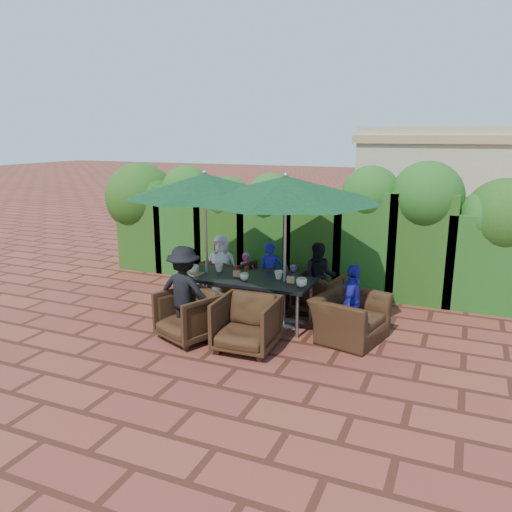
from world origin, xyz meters
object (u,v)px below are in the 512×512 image
at_px(chair_near_left, 189,313).
at_px(chair_near_right, 246,321).
at_px(chair_end_right, 350,310).
at_px(chair_far_right, 318,291).
at_px(umbrella_right, 286,189).
at_px(umbrella_left, 205,186).
at_px(dining_table, 247,282).
at_px(chair_far_left, 229,276).
at_px(chair_far_mid, 267,282).

relative_size(chair_near_left, chair_near_right, 0.96).
bearing_deg(chair_end_right, chair_far_right, 52.28).
bearing_deg(umbrella_right, chair_near_left, -136.38).
height_order(umbrella_left, chair_end_right, umbrella_left).
relative_size(dining_table, chair_near_left, 2.67).
relative_size(umbrella_left, chair_near_left, 3.14).
distance_m(dining_table, chair_near_left, 1.17).
xyz_separation_m(chair_far_left, chair_near_left, (0.33, -2.04, 0.00)).
bearing_deg(chair_end_right, dining_table, 101.04).
bearing_deg(chair_far_right, chair_near_left, 63.73).
bearing_deg(chair_near_right, chair_end_right, 34.45).
height_order(chair_far_left, chair_far_mid, chair_far_left).
xyz_separation_m(umbrella_right, chair_end_right, (1.10, -0.13, -1.76)).
distance_m(chair_far_left, chair_near_right, 2.41).
distance_m(chair_far_left, chair_near_left, 2.06).
height_order(chair_far_right, chair_near_left, chair_near_left).
relative_size(umbrella_right, chair_end_right, 2.83).
bearing_deg(chair_far_mid, umbrella_left, 31.12).
bearing_deg(chair_far_left, chair_far_right, -172.23).
height_order(umbrella_right, chair_far_mid, umbrella_right).
bearing_deg(chair_far_mid, umbrella_right, 101.59).
bearing_deg(umbrella_left, chair_far_left, 94.40).
distance_m(umbrella_left, umbrella_right, 1.38).
bearing_deg(chair_near_right, umbrella_left, 136.49).
xyz_separation_m(chair_far_mid, chair_near_left, (-0.45, -2.04, 0.02)).
relative_size(chair_far_right, chair_near_left, 0.91).
xyz_separation_m(chair_far_left, chair_near_right, (1.28, -2.04, 0.02)).
xyz_separation_m(chair_far_left, chair_far_mid, (0.77, -0.00, -0.02)).
bearing_deg(umbrella_right, chair_far_left, 146.63).
distance_m(umbrella_left, chair_far_mid, 2.19).
relative_size(chair_far_left, chair_far_mid, 1.04).
bearing_deg(umbrella_right, chair_far_right, 69.64).
relative_size(dining_table, umbrella_left, 0.85).
bearing_deg(chair_end_right, umbrella_left, 101.51).
xyz_separation_m(umbrella_left, chair_near_right, (1.20, -1.05, -1.79)).
distance_m(dining_table, chair_near_right, 1.16).
xyz_separation_m(dining_table, chair_far_left, (-0.82, 1.01, -0.27)).
height_order(chair_far_mid, chair_near_left, chair_near_left).
height_order(umbrella_right, chair_end_right, umbrella_right).
distance_m(umbrella_right, chair_end_right, 2.08).
relative_size(chair_far_mid, chair_near_right, 0.91).
relative_size(dining_table, chair_far_mid, 2.81).
xyz_separation_m(umbrella_right, chair_far_mid, (-0.68, 0.96, -1.83)).
bearing_deg(dining_table, chair_near_left, -115.64).
bearing_deg(umbrella_left, chair_near_right, -41.16).
xyz_separation_m(umbrella_left, chair_far_left, (-0.08, 1.00, -1.81)).
distance_m(chair_far_right, chair_near_right, 2.00).
distance_m(chair_far_mid, chair_near_left, 2.08).
height_order(dining_table, chair_far_mid, chair_far_mid).
xyz_separation_m(umbrella_right, chair_far_left, (-1.46, 0.96, -1.81)).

